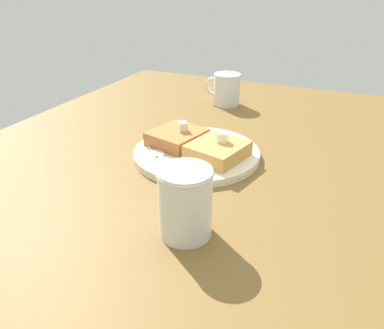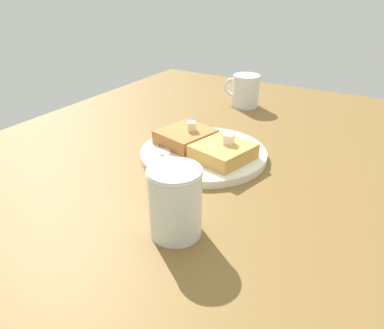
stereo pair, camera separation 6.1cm
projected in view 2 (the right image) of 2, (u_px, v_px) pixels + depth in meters
table_surface at (253, 170)px, 71.98cm from camera, size 112.41×112.41×2.96cm
plate at (203, 153)px, 73.11cm from camera, size 24.60×24.60×1.44cm
toast_slice_left at (223, 152)px, 69.11cm from camera, size 11.33×11.88×2.77cm
toast_slice_middle at (186, 137)px, 75.28cm from camera, size 11.33×11.88×2.77cm
butter_pat_primary at (229, 139)px, 68.54cm from camera, size 2.05×1.90×1.81cm
butter_pat_secondary at (191, 126)px, 74.26cm from camera, size 2.41×2.44×1.81cm
fork at (167, 157)px, 69.95cm from camera, size 12.32×12.34×0.36cm
syrup_jar at (175, 204)px, 50.23cm from camera, size 7.48×7.48×9.97cm
coffee_mug at (245, 91)px, 99.38cm from camera, size 9.82×7.04×8.41cm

